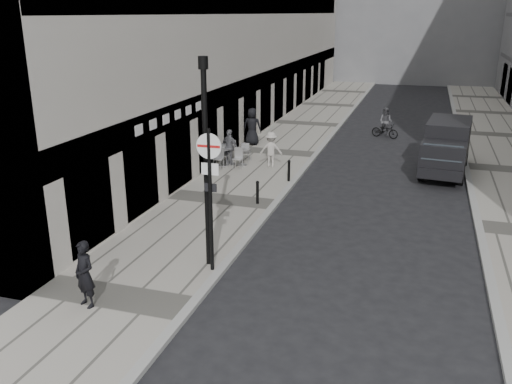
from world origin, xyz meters
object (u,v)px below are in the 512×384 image
Objects in this scene: panel_van at (447,145)px; cyclist at (385,126)px; sign_post at (210,182)px; walking_man at (85,274)px; lamppost at (206,154)px.

cyclist is at bearing 121.32° from panel_van.
panel_van is (6.22, 12.19, -1.34)m from sign_post.
walking_man is 4.23m from lamppost.
sign_post is 2.28× the size of cyclist.
lamppost is at bearing -112.80° from panel_van.
walking_man is 0.29× the size of lamppost.
cyclist is (-3.09, 6.43, -0.60)m from panel_van.
cyclist is (3.35, 18.30, -2.59)m from lamppost.
sign_post is 18.98m from cyclist.
walking_man is at bearing -83.66° from cyclist.
lamppost is 1.14× the size of panel_van.
sign_post is 0.69× the size of lamppost.
panel_van is at bearing 61.52° from lamppost.
cyclist is at bearing 97.01° from walking_man.
panel_van is (8.35, 14.86, 0.33)m from walking_man.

